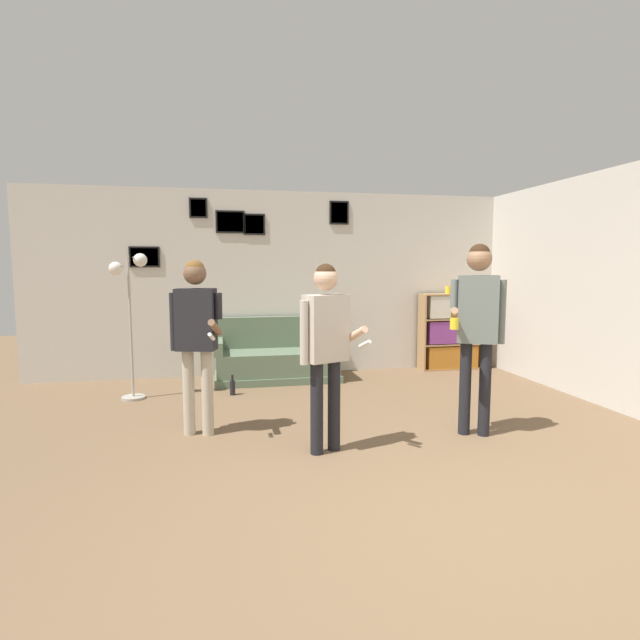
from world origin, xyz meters
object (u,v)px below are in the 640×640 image
object	(u,v)px
couch	(277,359)
person_player_foreground_left	(196,329)
person_watcher_holding_cup	(477,317)
bookshelf	(451,332)
floor_lamp	(129,299)
bottle_on_floor	(233,387)
person_player_foreground_center	(326,338)
drinking_cup	(448,290)

from	to	relation	value
couch	person_player_foreground_left	bearing A→B (deg)	-114.31
person_watcher_holding_cup	couch	bearing A→B (deg)	120.37
bookshelf	floor_lamp	xyz separation A→B (m)	(-4.59, -0.91, 0.63)
couch	bottle_on_floor	size ratio (longest dim) A/B	6.77
person_player_foreground_left	person_player_foreground_center	xyz separation A→B (m)	(1.10, -0.68, -0.03)
couch	person_player_foreground_left	xyz separation A→B (m)	(-0.99, -2.20, 0.74)
floor_lamp	person_player_foreground_center	world-z (taller)	floor_lamp
person_watcher_holding_cup	drinking_cup	size ratio (longest dim) A/B	16.22
couch	person_watcher_holding_cup	xyz separation A→B (m)	(1.59, -2.72, 0.84)
bottle_on_floor	drinking_cup	bearing A→B (deg)	16.21
floor_lamp	drinking_cup	xyz separation A→B (m)	(4.52, 0.91, 0.02)
person_player_foreground_center	bottle_on_floor	xyz separation A→B (m)	(-0.75, 2.10, -0.90)
bookshelf	person_watcher_holding_cup	bearing A→B (deg)	-111.78
floor_lamp	person_player_foreground_left	xyz separation A→B (m)	(0.84, -1.49, -0.20)
couch	bookshelf	distance (m)	2.78
person_player_foreground_left	person_watcher_holding_cup	size ratio (longest dim) A/B	0.92
person_player_foreground_left	person_watcher_holding_cup	distance (m)	2.64
floor_lamp	person_watcher_holding_cup	distance (m)	3.97
floor_lamp	person_watcher_holding_cup	bearing A→B (deg)	-30.35
floor_lamp	person_player_foreground_left	size ratio (longest dim) A/B	1.06
person_player_foreground_left	person_player_foreground_center	world-z (taller)	person_player_foreground_left
floor_lamp	person_watcher_holding_cup	size ratio (longest dim) A/B	0.97
person_player_foreground_center	drinking_cup	xyz separation A→B (m)	(2.58, 3.07, 0.24)
floor_lamp	person_watcher_holding_cup	world-z (taller)	person_watcher_holding_cup
person_player_foreground_center	person_player_foreground_left	bearing A→B (deg)	148.51
person_watcher_holding_cup	person_player_foreground_center	bearing A→B (deg)	-174.01
couch	bookshelf	bearing A→B (deg)	4.10
person_player_foreground_left	person_player_foreground_center	size ratio (longest dim) A/B	1.02
bookshelf	person_player_foreground_left	xyz separation A→B (m)	(-3.75, -2.40, 0.44)
person_watcher_holding_cup	bookshelf	bearing A→B (deg)	68.22
floor_lamp	couch	bearing A→B (deg)	21.27
person_player_foreground_left	bottle_on_floor	world-z (taller)	person_player_foreground_left
floor_lamp	bottle_on_floor	world-z (taller)	floor_lamp
bookshelf	person_watcher_holding_cup	world-z (taller)	person_watcher_holding_cup
couch	drinking_cup	bearing A→B (deg)	4.21
person_player_foreground_left	person_watcher_holding_cup	xyz separation A→B (m)	(2.59, -0.52, 0.11)
person_player_foreground_left	drinking_cup	bearing A→B (deg)	33.08
drinking_cup	person_player_foreground_center	bearing A→B (deg)	-130.00
floor_lamp	person_player_foreground_left	bearing A→B (deg)	-60.56
couch	person_watcher_holding_cup	distance (m)	3.26
floor_lamp	drinking_cup	size ratio (longest dim) A/B	15.73
bookshelf	bottle_on_floor	size ratio (longest dim) A/B	4.61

